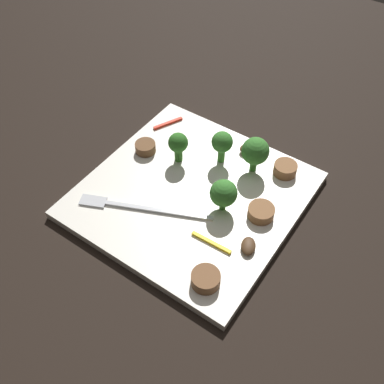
{
  "coord_description": "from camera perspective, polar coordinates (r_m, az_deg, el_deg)",
  "views": [
    {
      "loc": [
        -0.23,
        0.33,
        0.48
      ],
      "look_at": [
        0.0,
        0.0,
        0.01
      ],
      "focal_mm": 42.09,
      "sensor_mm": 36.0,
      "label": 1
    }
  ],
  "objects": [
    {
      "name": "broccoli_floret_2",
      "position": [
        0.63,
        -1.76,
        6.1
      ],
      "size": [
        0.03,
        0.03,
        0.05
      ],
      "color": "#347525",
      "rests_on": "plate"
    },
    {
      "name": "sausage_slice_3",
      "position": [
        0.53,
        1.75,
        -10.97
      ],
      "size": [
        0.05,
        0.05,
        0.02
      ],
      "primitive_type": "cylinder",
      "rotation": [
        0.0,
        0.0,
        0.67
      ],
      "color": "brown",
      "rests_on": "plate"
    },
    {
      "name": "ground_plane",
      "position": [
        0.62,
        0.0,
        -0.75
      ],
      "size": [
        1.4,
        1.4,
        0.0
      ],
      "primitive_type": "plane",
      "color": "black"
    },
    {
      "name": "pepper_strip_0",
      "position": [
        0.71,
        -3.06,
        8.69
      ],
      "size": [
        0.03,
        0.05,
        0.0
      ],
      "primitive_type": "cube",
      "rotation": [
        0.0,
        0.0,
        4.27
      ],
      "color": "red",
      "rests_on": "plate"
    },
    {
      "name": "mushroom_2",
      "position": [
        0.56,
        7.15,
        -6.8
      ],
      "size": [
        0.03,
        0.03,
        0.01
      ],
      "primitive_type": "ellipsoid",
      "rotation": [
        0.0,
        0.0,
        5.15
      ],
      "color": "#4C331E",
      "rests_on": "plate"
    },
    {
      "name": "sausage_slice_2",
      "position": [
        0.65,
        11.72,
        2.89
      ],
      "size": [
        0.05,
        0.05,
        0.02
      ],
      "primitive_type": "cylinder",
      "rotation": [
        0.0,
        0.0,
        0.82
      ],
      "color": "brown",
      "rests_on": "plate"
    },
    {
      "name": "fork",
      "position": [
        0.6,
        -7.19,
        -1.94
      ],
      "size": [
        0.17,
        0.08,
        0.0
      ],
      "rotation": [
        0.0,
        0.0,
        0.42
      ],
      "color": "silver",
      "rests_on": "plate"
    },
    {
      "name": "broccoli_floret_1",
      "position": [
        0.58,
        4.22,
        0.05
      ],
      "size": [
        0.04,
        0.04,
        0.05
      ],
      "color": "#408630",
      "rests_on": "plate"
    },
    {
      "name": "pepper_strip_1",
      "position": [
        0.56,
        2.46,
        -6.42
      ],
      "size": [
        0.06,
        0.01,
        0.0
      ],
      "primitive_type": "cube",
      "rotation": [
        0.0,
        0.0,
        0.03
      ],
      "color": "yellow",
      "rests_on": "plate"
    },
    {
      "name": "broccoli_floret_3",
      "position": [
        0.63,
        3.81,
        6.22
      ],
      "size": [
        0.03,
        0.03,
        0.05
      ],
      "color": "#408630",
      "rests_on": "plate"
    },
    {
      "name": "sausage_slice_1",
      "position": [
        0.59,
        8.74,
        -2.52
      ],
      "size": [
        0.04,
        0.04,
        0.01
      ],
      "primitive_type": "cylinder",
      "rotation": [
        0.0,
        0.0,
        1.71
      ],
      "color": "brown",
      "rests_on": "plate"
    },
    {
      "name": "plate",
      "position": [
        0.62,
        0.0,
        -0.38
      ],
      "size": [
        0.28,
        0.28,
        0.01
      ],
      "primitive_type": "cube",
      "color": "white",
      "rests_on": "ground_plane"
    },
    {
      "name": "mushroom_0",
      "position": [
        0.67,
        7.38,
        5.54
      ],
      "size": [
        0.04,
        0.04,
        0.01
      ],
      "primitive_type": "ellipsoid",
      "rotation": [
        0.0,
        0.0,
        3.99
      ],
      "color": "brown",
      "rests_on": "plate"
    },
    {
      "name": "sausage_slice_0",
      "position": [
        0.67,
        -5.93,
        5.65
      ],
      "size": [
        0.04,
        0.04,
        0.01
      ],
      "primitive_type": "cylinder",
      "rotation": [
        0.0,
        0.0,
        1.25
      ],
      "color": "brown",
      "rests_on": "plate"
    },
    {
      "name": "broccoli_floret_0",
      "position": [
        0.62,
        8.02,
        5.1
      ],
      "size": [
        0.04,
        0.04,
        0.06
      ],
      "color": "#408630",
      "rests_on": "plate"
    },
    {
      "name": "mushroom_1",
      "position": [
        0.68,
        -1.93,
        6.76
      ],
      "size": [
        0.03,
        0.02,
        0.01
      ],
      "primitive_type": "ellipsoid",
      "rotation": [
        0.0,
        0.0,
        2.37
      ],
      "color": "brown",
      "rests_on": "plate"
    }
  ]
}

